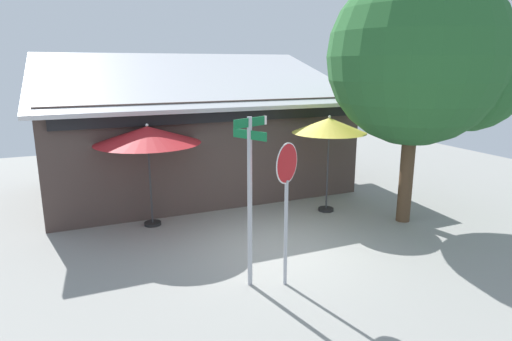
# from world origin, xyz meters

# --- Properties ---
(ground_plane) EXTENTS (28.00, 28.00, 0.10)m
(ground_plane) POSITION_xyz_m (0.00, 0.00, -0.05)
(ground_plane) COLOR gray
(cafe_building) EXTENTS (9.86, 5.82, 4.56)m
(cafe_building) POSITION_xyz_m (-0.37, 5.77, 1.68)
(cafe_building) COLOR #473833
(cafe_building) RESTS_ON ground
(street_sign_post) EXTENTS (0.78, 0.73, 3.25)m
(street_sign_post) POSITION_xyz_m (-1.31, -1.30, 1.95)
(street_sign_post) COLOR #A8AAB2
(street_sign_post) RESTS_ON ground
(stop_sign) EXTENTS (0.64, 0.43, 2.79)m
(stop_sign) POSITION_xyz_m (-0.69, -1.55, 1.94)
(stop_sign) COLOR #A8AAB2
(stop_sign) RESTS_ON ground
(patio_umbrella_crimson_left) EXTENTS (2.69, 2.69, 2.71)m
(patio_umbrella_crimson_left) POSITION_xyz_m (-2.46, 2.70, 2.41)
(patio_umbrella_crimson_left) COLOR black
(patio_umbrella_crimson_left) RESTS_ON ground
(patio_umbrella_mustard_center) EXTENTS (2.09, 2.09, 2.78)m
(patio_umbrella_mustard_center) POSITION_xyz_m (2.40, 1.87, 2.48)
(patio_umbrella_mustard_center) COLOR black
(patio_umbrella_mustard_center) RESTS_ON ground
(shade_tree) EXTENTS (4.87, 4.45, 6.56)m
(shade_tree) POSITION_xyz_m (4.14, 0.22, 4.24)
(shade_tree) COLOR brown
(shade_tree) RESTS_ON ground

